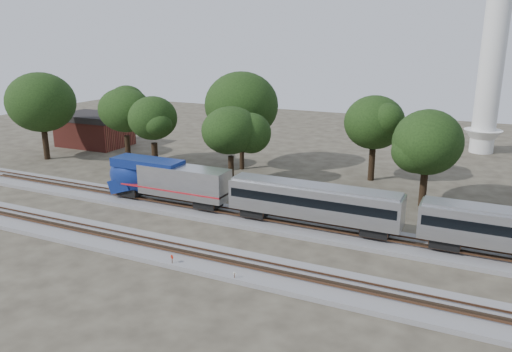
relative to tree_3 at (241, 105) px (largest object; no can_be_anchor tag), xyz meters
The scene contains 14 objects.
ground 26.22m from the tree_3, 72.87° to the right, with size 160.00×160.00×0.00m, color #383328.
track_far 20.90m from the tree_3, 67.53° to the right, with size 160.00×5.00×0.73m.
track_near 29.80m from the tree_3, 75.24° to the right, with size 160.00×5.00×0.73m.
switch_stand_red 32.10m from the tree_3, 73.52° to the right, with size 0.34×0.18×1.12m.
switch_stand_white 34.22m from the tree_3, 64.07° to the right, with size 0.27×0.12×0.89m.
switch_lever 32.81m from the tree_3, 66.57° to the right, with size 0.50×0.30×0.30m, color #512D19.
brick_building 30.25m from the tree_3, behind, with size 11.25×8.01×5.36m.
tree_0 30.13m from the tree_3, 165.80° to the right, with size 8.69×8.69×12.25m.
tree_1 16.58m from the tree_3, 162.72° to the right, with size 8.05×8.05×11.34m.
tree_2 12.01m from the tree_3, 149.42° to the right, with size 7.45×7.45×10.50m.
tree_3 is the anchor object (origin of this frame).
tree_4 8.16m from the tree_3, 72.81° to the right, with size 7.06×7.06×9.95m.
tree_5 17.71m from the tree_3, ahead, with size 7.64×7.64×10.77m.
tree_6 25.52m from the tree_3, 12.40° to the right, with size 7.26×7.26×10.24m.
Camera 1 is at (23.30, -36.40, 18.09)m, focal length 35.00 mm.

